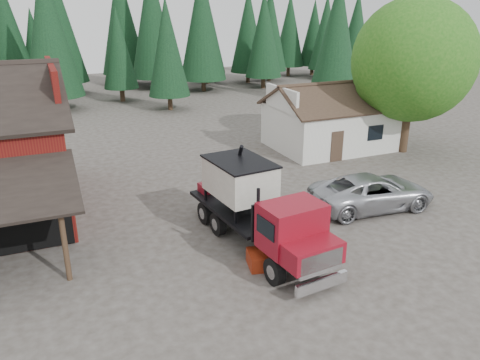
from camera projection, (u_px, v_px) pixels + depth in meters
name	position (u px, v px, depth m)	size (l,w,h in m)	color
ground	(232.00, 275.00, 17.55)	(120.00, 120.00, 0.00)	#403A32
farmhouse	(331.00, 124.00, 33.00)	(8.60, 6.42, 4.65)	silver
deciduous_tree	(413.00, 65.00, 30.42)	(8.00, 8.00, 10.20)	#382619
conifer_backdrop	(92.00, 94.00, 53.65)	(76.00, 16.00, 16.00)	black
near_pine_b	(167.00, 47.00, 43.52)	(3.96, 3.96, 10.40)	#382619
near_pine_c	(337.00, 34.00, 45.72)	(4.84, 4.84, 12.40)	#382619
near_pine_d	(48.00, 30.00, 42.70)	(5.28, 5.28, 13.40)	#382619
feed_truck	(257.00, 206.00, 19.14)	(3.19, 8.76, 3.87)	black
silver_car	(372.00, 192.00, 23.12)	(2.85, 6.17, 1.72)	#B7B9C0
equip_box	(258.00, 260.00, 18.02)	(0.70, 1.10, 0.60)	maroon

